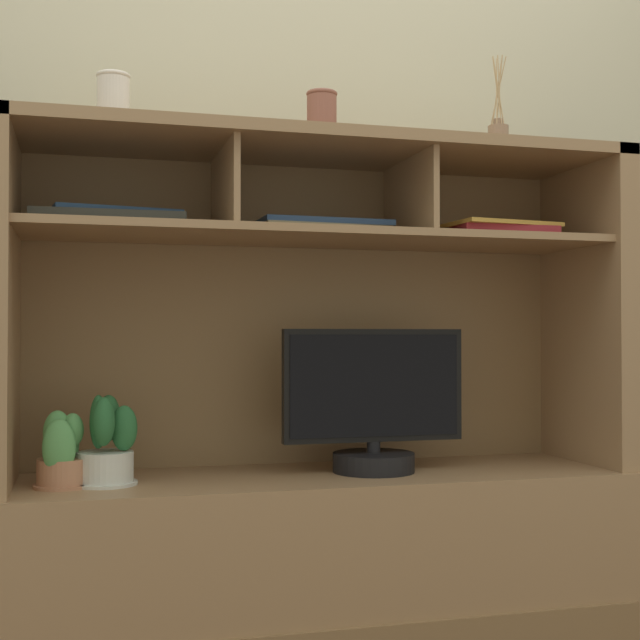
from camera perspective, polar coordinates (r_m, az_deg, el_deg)
The scene contains 11 objects.
back_wall at distance 2.61m, azimuth -1.58°, elevation 9.75°, with size 6.00×0.02×2.80m, color beige.
media_console at distance 2.37m, azimuth -0.06°, elevation -12.56°, with size 1.65×0.50×1.42m.
tv_monitor at distance 2.34m, azimuth 3.51°, elevation -5.91°, with size 0.49×0.22×0.38m.
potted_orchid at distance 2.20m, azimuth -13.73°, elevation -8.05°, with size 0.16×0.16×0.22m.
potted_fern at distance 2.20m, azimuth -16.43°, elevation -8.42°, with size 0.14×0.14×0.18m.
magazine_stack_left at distance 2.51m, azimuth 11.33°, elevation 5.64°, with size 0.32×0.28×0.04m.
magazine_stack_centre at distance 2.30m, azimuth -13.56°, elevation 6.32°, with size 0.40×0.28×0.05m.
magazine_stack_right at distance 2.39m, azimuth -0.13°, elevation 5.92°, with size 0.36×0.29×0.04m.
diffuser_bottle at distance 2.59m, azimuth 11.53°, elevation 11.53°, with size 0.06×0.06×0.28m.
ceramic_vase at distance 2.36m, azimuth 0.12°, elevation 13.13°, with size 0.08×0.08×0.13m.
accent_vase at distance 2.29m, azimuth -13.31°, elevation 13.70°, with size 0.08×0.08×0.14m.
Camera 1 is at (-0.61, -2.23, 0.91)m, focal length 49.17 mm.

